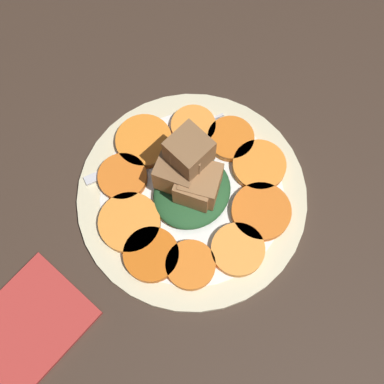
% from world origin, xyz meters
% --- Properties ---
extents(table_slab, '(1.20, 1.20, 0.02)m').
position_xyz_m(table_slab, '(0.00, 0.00, 0.01)').
color(table_slab, '#38281E').
rests_on(table_slab, ground).
extents(plate, '(0.28, 0.28, 0.01)m').
position_xyz_m(plate, '(0.00, 0.00, 0.03)').
color(plate, beige).
rests_on(plate, table_slab).
extents(carrot_slice_0, '(0.06, 0.06, 0.01)m').
position_xyz_m(carrot_slice_0, '(-0.09, -0.01, 0.04)').
color(carrot_slice_0, orange).
rests_on(carrot_slice_0, plate).
extents(carrot_slice_1, '(0.06, 0.06, 0.01)m').
position_xyz_m(carrot_slice_1, '(-0.07, -0.06, 0.04)').
color(carrot_slice_1, orange).
rests_on(carrot_slice_1, plate).
extents(carrot_slice_2, '(0.07, 0.07, 0.01)m').
position_xyz_m(carrot_slice_2, '(-0.01, -0.09, 0.04)').
color(carrot_slice_2, orange).
rests_on(carrot_slice_2, plate).
extents(carrot_slice_3, '(0.06, 0.06, 0.01)m').
position_xyz_m(carrot_slice_3, '(0.04, -0.08, 0.04)').
color(carrot_slice_3, orange).
rests_on(carrot_slice_3, plate).
extents(carrot_slice_4, '(0.07, 0.07, 0.01)m').
position_xyz_m(carrot_slice_4, '(0.08, -0.03, 0.04)').
color(carrot_slice_4, orange).
rests_on(carrot_slice_4, plate).
extents(carrot_slice_5, '(0.06, 0.06, 0.01)m').
position_xyz_m(carrot_slice_5, '(0.09, 0.01, 0.04)').
color(carrot_slice_5, '#D45F12').
rests_on(carrot_slice_5, plate).
extents(carrot_slice_6, '(0.06, 0.06, 0.01)m').
position_xyz_m(carrot_slice_6, '(0.07, 0.06, 0.04)').
color(carrot_slice_6, orange).
rests_on(carrot_slice_6, plate).
extents(carrot_slice_7, '(0.06, 0.06, 0.01)m').
position_xyz_m(carrot_slice_7, '(0.02, 0.09, 0.04)').
color(carrot_slice_7, orange).
rests_on(carrot_slice_7, plate).
extents(carrot_slice_8, '(0.07, 0.07, 0.01)m').
position_xyz_m(carrot_slice_8, '(-0.04, 0.08, 0.04)').
color(carrot_slice_8, orange).
rests_on(carrot_slice_8, plate).
extents(carrot_slice_9, '(0.06, 0.06, 0.01)m').
position_xyz_m(carrot_slice_9, '(-0.08, 0.04, 0.04)').
color(carrot_slice_9, orange).
rests_on(carrot_slice_9, plate).
extents(center_pile, '(0.10, 0.09, 0.10)m').
position_xyz_m(center_pile, '(-0.00, -0.01, 0.07)').
color(center_pile, '#235128').
rests_on(center_pile, plate).
extents(fork, '(0.18, 0.09, 0.00)m').
position_xyz_m(fork, '(-0.02, -0.07, 0.03)').
color(fork, silver).
rests_on(fork, plate).
extents(napkin, '(0.17, 0.10, 0.01)m').
position_xyz_m(napkin, '(0.26, -0.04, 0.02)').
color(napkin, '#B2332D').
rests_on(napkin, table_slab).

